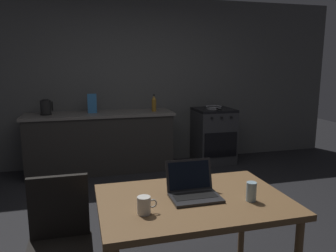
% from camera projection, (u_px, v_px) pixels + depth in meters
% --- Properties ---
extents(ground_plane, '(12.00, 12.00, 0.00)m').
position_uv_depth(ground_plane, '(178.00, 235.00, 3.11)').
color(ground_plane, black).
extents(back_wall, '(6.40, 0.10, 2.61)m').
position_uv_depth(back_wall, '(151.00, 82.00, 5.33)').
color(back_wall, '#4E4F4E').
rests_on(back_wall, ground_plane).
extents(kitchen_counter, '(2.16, 0.64, 0.88)m').
position_uv_depth(kitchen_counter, '(101.00, 142.00, 4.94)').
color(kitchen_counter, '#282623').
rests_on(kitchen_counter, ground_plane).
extents(stove_oven, '(0.60, 0.62, 0.88)m').
position_uv_depth(stove_oven, '(213.00, 135.00, 5.40)').
color(stove_oven, '#2D2D30').
rests_on(stove_oven, ground_plane).
extents(dining_table, '(1.22, 0.83, 0.73)m').
position_uv_depth(dining_table, '(193.00, 209.00, 2.16)').
color(dining_table, brown).
rests_on(dining_table, ground_plane).
extents(chair, '(0.40, 0.40, 0.88)m').
position_uv_depth(chair, '(60.00, 238.00, 2.09)').
color(chair, black).
rests_on(chair, ground_plane).
extents(laptop, '(0.32, 0.28, 0.22)m').
position_uv_depth(laptop, '(193.00, 190.00, 2.16)').
color(laptop, '#232326').
rests_on(laptop, dining_table).
extents(electric_kettle, '(0.18, 0.15, 0.22)m').
position_uv_depth(electric_kettle, '(46.00, 107.00, 4.65)').
color(electric_kettle, black).
rests_on(electric_kettle, kitchen_counter).
extents(bottle, '(0.07, 0.07, 0.26)m').
position_uv_depth(bottle, '(154.00, 103.00, 5.00)').
color(bottle, '#8C601E').
rests_on(bottle, kitchen_counter).
extents(frying_pan, '(0.25, 0.43, 0.05)m').
position_uv_depth(frying_pan, '(214.00, 107.00, 5.29)').
color(frying_pan, gray).
rests_on(frying_pan, stove_oven).
extents(coffee_mug, '(0.12, 0.08, 0.10)m').
position_uv_depth(coffee_mug, '(144.00, 205.00, 1.91)').
color(coffee_mug, silver).
rests_on(coffee_mug, dining_table).
extents(drinking_glass, '(0.06, 0.06, 0.12)m').
position_uv_depth(drinking_glass, '(251.00, 192.00, 2.09)').
color(drinking_glass, '#99B7C6').
rests_on(drinking_glass, dining_table).
extents(cereal_box, '(0.13, 0.05, 0.28)m').
position_uv_depth(cereal_box, '(92.00, 103.00, 4.82)').
color(cereal_box, '#3372B2').
rests_on(cereal_box, kitchen_counter).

